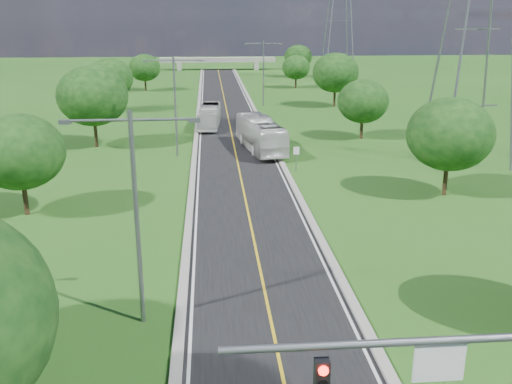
% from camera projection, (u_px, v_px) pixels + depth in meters
% --- Properties ---
extents(ground, '(260.00, 260.00, 0.00)m').
position_uv_depth(ground, '(230.00, 128.00, 73.06)').
color(ground, '#225518').
rests_on(ground, ground).
extents(road, '(8.00, 150.00, 0.06)m').
position_uv_depth(road, '(228.00, 119.00, 78.76)').
color(road, black).
rests_on(road, ground).
extents(curb_left, '(0.50, 150.00, 0.22)m').
position_uv_depth(curb_left, '(198.00, 119.00, 78.40)').
color(curb_left, gray).
rests_on(curb_left, ground).
extents(curb_right, '(0.50, 150.00, 0.22)m').
position_uv_depth(curb_right, '(259.00, 118.00, 79.07)').
color(curb_right, gray).
rests_on(curb_right, ground).
extents(speed_limit_sign, '(0.55, 0.09, 2.40)m').
position_uv_depth(speed_limit_sign, '(296.00, 155.00, 52.05)').
color(speed_limit_sign, slate).
rests_on(speed_limit_sign, ground).
extents(overpass, '(30.00, 3.00, 3.20)m').
position_uv_depth(overpass, '(218.00, 60.00, 148.45)').
color(overpass, gray).
rests_on(overpass, ground).
extents(streetlight_near_left, '(5.90, 0.25, 10.00)m').
position_uv_depth(streetlight_near_left, '(136.00, 202.00, 25.15)').
color(streetlight_near_left, slate).
rests_on(streetlight_near_left, ground).
extents(streetlight_mid_left, '(5.90, 0.25, 10.00)m').
position_uv_depth(streetlight_mid_left, '(175.00, 98.00, 56.54)').
color(streetlight_mid_left, slate).
rests_on(streetlight_mid_left, ground).
extents(streetlight_far_right, '(5.90, 0.25, 10.00)m').
position_uv_depth(streetlight_far_right, '(263.00, 68.00, 88.89)').
color(streetlight_far_right, slate).
rests_on(streetlight_far_right, ground).
extents(power_tower_near, '(9.00, 6.40, 28.00)m').
position_uv_depth(power_tower_near, '(479.00, 13.00, 51.60)').
color(power_tower_near, slate).
rests_on(power_tower_near, ground).
extents(power_tower_far, '(9.00, 6.40, 28.00)m').
position_uv_depth(power_tower_far, '(339.00, 14.00, 123.27)').
color(power_tower_far, slate).
rests_on(power_tower_far, ground).
extents(tree_lb, '(6.30, 6.30, 7.33)m').
position_uv_depth(tree_lb, '(20.00, 152.00, 39.97)').
color(tree_lb, black).
rests_on(tree_lb, ground).
extents(tree_lc, '(7.56, 7.56, 8.79)m').
position_uv_depth(tree_lc, '(93.00, 96.00, 60.70)').
color(tree_lc, black).
rests_on(tree_lc, ground).
extents(tree_ld, '(6.72, 6.72, 7.82)m').
position_uv_depth(tree_ld, '(110.00, 78.00, 83.56)').
color(tree_ld, black).
rests_on(tree_ld, ground).
extents(tree_le, '(5.88, 5.88, 6.84)m').
position_uv_depth(tree_le, '(145.00, 68.00, 106.77)').
color(tree_le, black).
rests_on(tree_le, ground).
extents(tree_rb, '(6.72, 6.72, 7.82)m').
position_uv_depth(tree_rb, '(450.00, 134.00, 44.31)').
color(tree_rb, black).
rests_on(tree_rb, ground).
extents(tree_rc, '(5.88, 5.88, 6.84)m').
position_uv_depth(tree_rc, '(363.00, 101.00, 65.34)').
color(tree_rc, black).
rests_on(tree_rc, ground).
extents(tree_rd, '(7.14, 7.14, 8.30)m').
position_uv_depth(tree_rd, '(335.00, 73.00, 88.06)').
color(tree_rd, black).
rests_on(tree_rd, ground).
extents(tree_re, '(5.46, 5.46, 6.35)m').
position_uv_depth(tree_re, '(296.00, 67.00, 111.06)').
color(tree_re, black).
rests_on(tree_re, ground).
extents(tree_rf, '(6.30, 6.30, 7.33)m').
position_uv_depth(tree_rf, '(298.00, 57.00, 130.18)').
color(tree_rf, black).
rests_on(tree_rf, ground).
extents(bus_outbound, '(4.64, 12.53, 3.41)m').
position_uv_depth(bus_outbound, '(260.00, 134.00, 60.16)').
color(bus_outbound, silver).
rests_on(bus_outbound, road).
extents(bus_inbound, '(3.10, 10.20, 2.80)m').
position_uv_depth(bus_inbound, '(209.00, 116.00, 72.70)').
color(bus_inbound, silver).
rests_on(bus_inbound, road).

